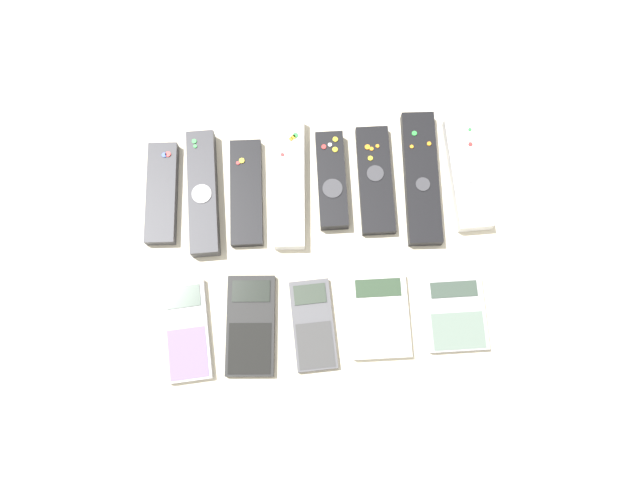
{
  "coord_description": "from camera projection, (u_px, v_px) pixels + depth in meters",
  "views": [
    {
      "loc": [
        -0.02,
        -0.2,
        0.96
      ],
      "look_at": [
        0.0,
        0.03,
        0.01
      ],
      "focal_mm": 35.0,
      "sensor_mm": 36.0,
      "label": 1
    }
  ],
  "objects": [
    {
      "name": "calculator_1",
      "position": [
        251.0,
        325.0,
        0.95
      ],
      "size": [
        0.08,
        0.16,
        0.01
      ],
      "rotation": [
        0.0,
        0.0,
        -0.06
      ],
      "color": "black",
      "rests_on": "ground_plane"
    },
    {
      "name": "ground_plane",
      "position": [
        321.0,
        263.0,
        0.98
      ],
      "size": [
        3.0,
        3.0,
        0.0
      ],
      "primitive_type": "plane",
      "color": "beige"
    },
    {
      "name": "calculator_3",
      "position": [
        380.0,
        316.0,
        0.95
      ],
      "size": [
        0.09,
        0.13,
        0.02
      ],
      "rotation": [
        0.0,
        0.0,
        -0.02
      ],
      "color": "silver",
      "rests_on": "ground_plane"
    },
    {
      "name": "calculator_4",
      "position": [
        456.0,
        314.0,
        0.95
      ],
      "size": [
        0.09,
        0.11,
        0.01
      ],
      "rotation": [
        0.0,
        0.0,
        -0.01
      ],
      "color": "#B2B2B7",
      "rests_on": "ground_plane"
    },
    {
      "name": "remote_7",
      "position": [
        467.0,
        174.0,
        1.0
      ],
      "size": [
        0.06,
        0.19,
        0.03
      ],
      "rotation": [
        0.0,
        0.0,
        0.02
      ],
      "color": "white",
      "rests_on": "ground_plane"
    },
    {
      "name": "calculator_2",
      "position": [
        313.0,
        325.0,
        0.95
      ],
      "size": [
        0.07,
        0.14,
        0.01
      ],
      "rotation": [
        0.0,
        0.0,
        0.04
      ],
      "color": "#4C4C51",
      "rests_on": "ground_plane"
    },
    {
      "name": "remote_4",
      "position": [
        332.0,
        180.0,
        1.0
      ],
      "size": [
        0.05,
        0.16,
        0.03
      ],
      "rotation": [
        0.0,
        0.0,
        -0.01
      ],
      "color": "black",
      "rests_on": "ground_plane"
    },
    {
      "name": "remote_6",
      "position": [
        421.0,
        178.0,
        1.0
      ],
      "size": [
        0.06,
        0.22,
        0.02
      ],
      "rotation": [
        0.0,
        0.0,
        -0.04
      ],
      "color": "black",
      "rests_on": "ground_plane"
    },
    {
      "name": "remote_2",
      "position": [
        246.0,
        193.0,
        1.0
      ],
      "size": [
        0.05,
        0.18,
        0.02
      ],
      "rotation": [
        0.0,
        0.0,
        -0.03
      ],
      "color": "black",
      "rests_on": "ground_plane"
    },
    {
      "name": "remote_5",
      "position": [
        375.0,
        180.0,
        1.0
      ],
      "size": [
        0.06,
        0.18,
        0.02
      ],
      "rotation": [
        0.0,
        0.0,
        -0.02
      ],
      "color": "black",
      "rests_on": "ground_plane"
    },
    {
      "name": "remote_3",
      "position": [
        290.0,
        183.0,
        1.0
      ],
      "size": [
        0.06,
        0.22,
        0.03
      ],
      "rotation": [
        0.0,
        0.0,
        -0.06
      ],
      "color": "white",
      "rests_on": "ground_plane"
    },
    {
      "name": "remote_1",
      "position": [
        203.0,
        193.0,
        0.99
      ],
      "size": [
        0.05,
        0.2,
        0.03
      ],
      "rotation": [
        0.0,
        0.0,
        0.01
      ],
      "color": "#333338",
      "rests_on": "ground_plane"
    },
    {
      "name": "remote_0",
      "position": [
        162.0,
        193.0,
        0.99
      ],
      "size": [
        0.05,
        0.17,
        0.02
      ],
      "rotation": [
        0.0,
        0.0,
        -0.04
      ],
      "color": "#333338",
      "rests_on": "ground_plane"
    },
    {
      "name": "calculator_0",
      "position": [
        187.0,
        331.0,
        0.94
      ],
      "size": [
        0.08,
        0.15,
        0.02
      ],
      "rotation": [
        0.0,
        0.0,
        0.07
      ],
      "color": "#B2B2B7",
      "rests_on": "ground_plane"
    }
  ]
}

